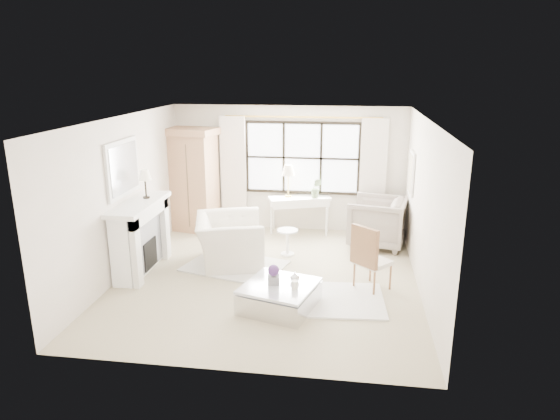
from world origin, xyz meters
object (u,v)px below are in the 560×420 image
at_px(console_table, 299,215).
at_px(coffee_table, 279,297).
at_px(armoire, 192,179).
at_px(club_armchair, 230,240).

relative_size(console_table, coffee_table, 1.11).
height_order(armoire, club_armchair, armoire).
bearing_deg(coffee_table, armoire, 141.06).
bearing_deg(coffee_table, console_table, 107.20).
xyz_separation_m(console_table, coffee_table, (0.07, -3.53, -0.22)).
distance_m(armoire, coffee_table, 4.30).
xyz_separation_m(console_table, club_armchair, (-1.08, -1.90, 0.03)).
xyz_separation_m(club_armchair, coffee_table, (1.15, -1.63, -0.25)).
xyz_separation_m(armoire, club_armchair, (1.25, -1.80, -0.70)).
relative_size(club_armchair, coffee_table, 1.08).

